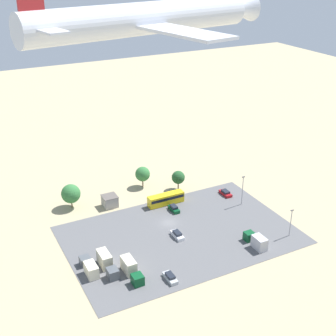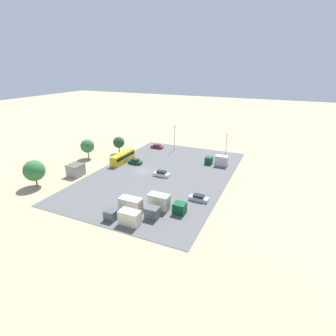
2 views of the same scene
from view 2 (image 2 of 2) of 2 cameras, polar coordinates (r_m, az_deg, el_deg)
ground_plane at (r=79.64m, az=-5.65°, el=-0.64°), size 400.00×400.00×0.00m
parking_lot_surface at (r=76.74m, az=-1.37°, el=-1.38°), size 58.03×37.97×0.08m
shed_building at (r=80.20m, az=-19.45°, el=-0.39°), size 4.19×4.15×3.27m
bus at (r=87.00m, az=-9.83°, el=2.34°), size 10.79×2.57×3.13m
parked_car_0 at (r=75.23m, az=-1.42°, el=-1.30°), size 1.76×4.70×1.56m
parked_car_1 at (r=62.49m, az=6.70°, el=-6.52°), size 1.76×4.60×1.47m
parked_car_2 at (r=85.13m, az=-7.17°, el=1.35°), size 1.73×4.35×1.66m
parked_car_3 at (r=100.75m, az=-2.42°, el=4.66°), size 1.95×4.64×1.42m
parked_truck_0 at (r=56.91m, az=-6.83°, el=-8.47°), size 2.36×9.08×3.37m
parked_truck_1 at (r=84.75m, az=10.82°, el=1.59°), size 2.40×7.20×3.21m
parked_truck_2 at (r=54.43m, az=-9.48°, el=-10.39°), size 2.38×7.85×2.93m
parked_truck_3 at (r=58.05m, az=-0.73°, el=-7.67°), size 2.39×8.58×3.34m
tree_near_shed at (r=95.80m, az=-10.66°, el=5.50°), size 4.03×4.03×6.06m
tree_apron_mid at (r=76.31m, az=-27.11°, el=-0.50°), size 5.44×5.44×7.09m
tree_apron_far at (r=93.09m, az=-17.15°, el=4.58°), size 4.56×4.56×6.57m
light_pole_lot_centre at (r=97.57m, az=1.45°, el=6.73°), size 0.90×0.28×8.91m
light_pole_lot_edge at (r=93.57m, az=12.61°, el=5.13°), size 0.90×0.28×7.59m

